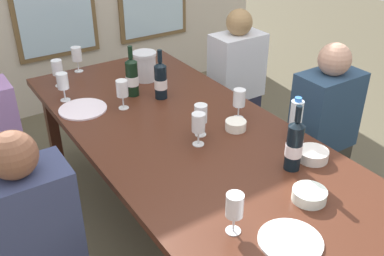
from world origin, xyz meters
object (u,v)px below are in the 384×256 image
(wine_bottle_0, at_px, (294,145))
(wine_bottle_1, at_px, (161,80))
(wine_glass_1, at_px, (235,207))
(seated_person_3, at_px, (322,134))
(wine_glass_0, at_px, (57,69))
(tasting_bowl_1, at_px, (236,125))
(metal_pitcher, at_px, (145,66))
(tasting_bowl_0, at_px, (309,195))
(wine_glass_6, at_px, (201,114))
(wine_glass_10, at_px, (63,82))
(seated_person_1, at_px, (236,86))
(dining_table, at_px, (205,157))
(seated_person_2, at_px, (35,251))
(wine_glass_4, at_px, (77,55))
(tasting_bowl_2, at_px, (313,155))
(wine_glass_9, at_px, (239,99))
(white_plate_1, at_px, (83,109))
(wine_bottle_2, at_px, (132,77))
(wine_glass_3, at_px, (198,124))
(water_bottle, at_px, (296,120))
(white_plate_0, at_px, (290,241))
(wine_glass_11, at_px, (122,89))

(wine_bottle_0, relative_size, wine_bottle_1, 1.06)
(wine_glass_1, relative_size, seated_person_3, 0.16)
(wine_glass_0, bearing_deg, tasting_bowl_1, -60.61)
(metal_pitcher, distance_m, wine_bottle_1, 0.30)
(wine_bottle_1, relative_size, tasting_bowl_0, 2.11)
(wine_glass_6, height_order, wine_glass_10, same)
(seated_person_1, xyz_separation_m, seated_person_3, (0.00, -0.86, 0.00))
(dining_table, bearing_deg, seated_person_2, -179.08)
(wine_glass_4, bearing_deg, tasting_bowl_2, -71.96)
(wine_bottle_1, xyz_separation_m, seated_person_3, (0.79, -0.61, -0.33))
(wine_bottle_1, bearing_deg, wine_glass_6, -95.70)
(wine_bottle_0, height_order, wine_glass_0, wine_bottle_0)
(wine_glass_0, distance_m, seated_person_1, 1.32)
(wine_glass_9, bearing_deg, white_plate_1, 140.41)
(white_plate_1, distance_m, wine_bottle_2, 0.35)
(wine_glass_6, relative_size, wine_glass_9, 1.00)
(dining_table, bearing_deg, wine_glass_3, 113.27)
(water_bottle, relative_size, seated_person_1, 0.22)
(tasting_bowl_1, xyz_separation_m, wine_glass_0, (-0.60, 1.06, 0.09))
(dining_table, relative_size, water_bottle, 11.23)
(wine_bottle_1, distance_m, wine_glass_0, 0.69)
(tasting_bowl_0, height_order, wine_glass_9, wine_glass_9)
(metal_pitcher, bearing_deg, white_plate_0, -99.05)
(white_plate_1, relative_size, seated_person_1, 0.25)
(water_bottle, bearing_deg, seated_person_1, 66.02)
(wine_glass_4, height_order, seated_person_2, seated_person_2)
(seated_person_3, bearing_deg, white_plate_0, -144.12)
(white_plate_0, distance_m, white_plate_1, 1.46)
(wine_bottle_1, bearing_deg, wine_glass_4, 111.92)
(tasting_bowl_2, relative_size, seated_person_3, 0.13)
(wine_glass_1, bearing_deg, wine_bottle_1, 73.27)
(dining_table, xyz_separation_m, wine_glass_1, (-0.26, -0.56, 0.18))
(wine_bottle_2, xyz_separation_m, wine_glass_4, (-0.15, 0.54, 0.00))
(tasting_bowl_1, distance_m, tasting_bowl_2, 0.45)
(white_plate_0, height_order, wine_bottle_0, wine_bottle_0)
(wine_glass_10, distance_m, seated_person_2, 1.08)
(wine_glass_3, distance_m, seated_person_1, 1.27)
(wine_bottle_2, bearing_deg, wine_glass_1, -99.86)
(seated_person_3, bearing_deg, wine_glass_9, 165.82)
(white_plate_0, distance_m, wine_glass_4, 2.01)
(wine_bottle_2, height_order, seated_person_1, seated_person_1)
(metal_pitcher, distance_m, tasting_bowl_1, 0.86)
(water_bottle, distance_m, wine_glass_3, 0.49)
(wine_bottle_1, bearing_deg, white_plate_1, 166.95)
(tasting_bowl_2, height_order, wine_glass_11, wine_glass_11)
(wine_glass_1, xyz_separation_m, wine_glass_6, (0.30, 0.67, 0.00))
(wine_glass_9, xyz_separation_m, seated_person_3, (0.56, -0.14, -0.33))
(water_bottle, relative_size, wine_glass_1, 1.38)
(metal_pitcher, relative_size, seated_person_3, 0.17)
(wine_glass_1, relative_size, wine_glass_6, 1.00)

